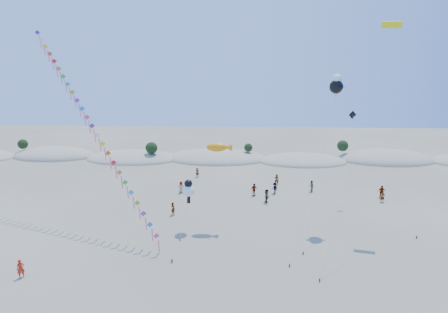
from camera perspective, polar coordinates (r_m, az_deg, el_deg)
dune_ridge at (r=71.06m, az=-0.28°, el=-0.32°), size 145.30×11.49×5.57m
kite_train at (r=43.82m, az=-19.69°, el=4.74°), size 19.53×16.89×22.24m
fish_kite at (r=41.18m, az=-0.67°, el=1.38°), size 8.37×9.77×9.55m
cartoon_kite_low at (r=41.10m, az=-5.44°, el=-4.98°), size 1.34×3.58×5.79m
cartoon_kite_high at (r=43.49m, az=16.74°, el=10.33°), size 5.31×9.76×16.90m
parafoil_kite at (r=44.77m, az=24.00°, el=17.04°), size 10.07×14.13×22.33m
dark_kite at (r=49.16m, az=20.94°, el=2.01°), size 4.93×11.72×12.05m
flyer_foreground at (r=38.18m, az=-28.57°, el=-14.78°), size 0.74×0.69×1.69m
beachgoers at (r=52.54m, az=7.41°, el=-5.07°), size 28.73×15.68×1.81m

